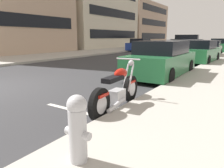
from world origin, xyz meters
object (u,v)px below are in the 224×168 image
Objects in this scene: parked_car_mid_block at (199,52)px; crossing_truck at (187,40)px; fire_hydrant at (78,127)px; car_opposite_curb at (140,45)px; parked_car_second_in_row at (209,49)px; parked_car_near_corner at (220,46)px; parked_motorcycle at (118,91)px; parked_car_far_down_curb at (162,60)px.

crossing_truck reaches higher than parked_car_mid_block.
fire_hydrant is at bearing -171.97° from parked_car_mid_block.
car_opposite_curb is at bearing 78.49° from crossing_truck.
parked_car_second_in_row is 5.91m from parked_car_near_corner.
parked_motorcycle is 0.42× the size of crossing_truck.
parked_car_near_corner is 0.80× the size of crossing_truck.
crossing_truck is at bearing 18.64° from parked_car_mid_block.
car_opposite_curb is 23.65m from fire_hydrant.
fire_hydrant is at bearing -178.40° from parked_car_second_in_row.
parked_car_second_in_row is at bearing 64.69° from car_opposite_curb.
parked_motorcycle is 15.91m from parked_car_second_in_row.
crossing_truck is (18.38, 6.45, 0.40)m from parked_car_second_in_row.
crossing_truck reaches higher than car_opposite_curb.
parked_car_far_down_curb is 1.05× the size of parked_car_near_corner.
parked_car_far_down_curb is 6.10m from parked_car_mid_block.
parked_car_far_down_curb is 16.92m from car_opposite_curb.
parked_car_far_down_curb reaches higher than car_opposite_curb.
fire_hydrant is at bearing -164.59° from parked_motorcycle.
parked_motorcycle is at bearing 22.34° from car_opposite_curb.
car_opposite_curb is at bearing 19.74° from parked_motorcycle.
parked_car_near_corner is at bearing 2.88° from fire_hydrant.
fire_hydrant is at bearing -168.78° from parked_car_far_down_curb.
parked_car_near_corner reaches higher than parked_motorcycle.
parked_car_near_corner is 4.99× the size of fire_hydrant.
crossing_truck is 14.97m from car_opposite_curb.
parked_car_far_down_curb is at bearing 26.76° from car_opposite_curb.
crossing_truck is at bearing 12.17° from fire_hydrant.
car_opposite_curb is at bearing 63.65° from parked_car_second_in_row.
crossing_truck reaches higher than parked_car_far_down_curb.
parked_car_mid_block is at bearing 100.69° from crossing_truck.
parked_car_far_down_curb is at bearing 97.10° from crossing_truck.
parked_car_second_in_row is at bearing -2.23° from parked_motorcycle.
fire_hydrant is at bearing -176.13° from parked_car_near_corner.
parked_car_mid_block is 5.24m from parked_car_second_in_row.
parked_car_second_in_row is (15.90, 0.62, 0.20)m from parked_motorcycle.
parked_car_second_in_row is at bearing 5.55° from parked_car_mid_block.
parked_car_mid_block reaches higher than parked_car_second_in_row.
parked_car_far_down_curb reaches higher than parked_car_near_corner.
car_opposite_curb is (-14.87, 1.66, -0.35)m from crossing_truck.
fire_hydrant is (-18.13, -1.43, -0.05)m from parked_car_second_in_row.
parked_car_near_corner is at bearing -5.02° from parked_car_second_in_row.
parked_motorcycle is at bearing 19.88° from fire_hydrant.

